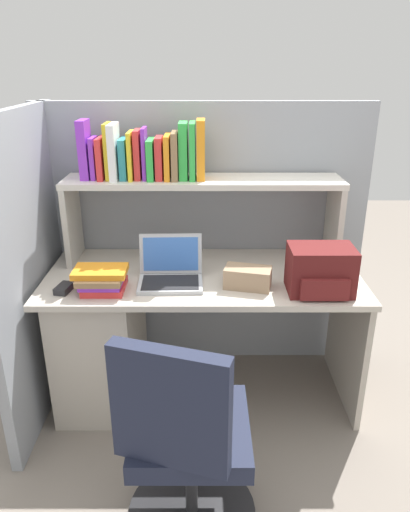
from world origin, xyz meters
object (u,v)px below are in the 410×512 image
object	(u,v)px
paper_cup	(309,266)
tissue_box	(250,278)
backpack	(323,271)
computer_mouse	(66,288)
office_chair	(188,452)
laptop	(173,272)

from	to	relation	value
paper_cup	tissue_box	bearing A→B (deg)	-153.74
backpack	tissue_box	xyz separation A→B (m)	(-0.33, 0.05, -0.06)
backpack	computer_mouse	bearing A→B (deg)	179.92
backpack	office_chair	world-z (taller)	backpack
paper_cup	tissue_box	world-z (taller)	tissue_box
paper_cup	tissue_box	distance (m)	0.35
backpack	tissue_box	size ratio (longest dim) A/B	1.36
computer_mouse	backpack	bearing A→B (deg)	11.71
laptop	tissue_box	world-z (taller)	laptop
paper_cup	office_chair	world-z (taller)	office_chair
laptop	tissue_box	bearing A→B (deg)	-9.00
paper_cup	office_chair	distance (m)	1.12
backpack	office_chair	xyz separation A→B (m)	(-0.61, -0.66, -0.44)
office_chair	laptop	bearing A→B (deg)	-65.67
tissue_box	office_chair	world-z (taller)	office_chair
laptop	backpack	bearing A→B (deg)	-8.77
backpack	tissue_box	world-z (taller)	backpack
computer_mouse	paper_cup	world-z (taller)	paper_cup
paper_cup	computer_mouse	bearing A→B (deg)	-170.23
computer_mouse	office_chair	size ratio (longest dim) A/B	0.11
laptop	paper_cup	xyz separation A→B (m)	(0.69, 0.10, -0.01)
computer_mouse	office_chair	distance (m)	0.96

